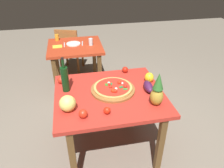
% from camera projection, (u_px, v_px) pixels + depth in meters
% --- Properties ---
extents(ground_plane, '(10.00, 10.00, 0.00)m').
position_uv_depth(ground_plane, '(110.00, 145.00, 2.60)').
color(ground_plane, gray).
extents(display_table, '(1.11, 0.96, 0.76)m').
position_uv_depth(display_table, '(109.00, 101.00, 2.25)').
color(display_table, brown).
rests_on(display_table, ground_plane).
extents(background_table, '(0.83, 0.76, 0.76)m').
position_uv_depth(background_table, '(76.00, 53.00, 3.39)').
color(background_table, brown).
rests_on(background_table, ground_plane).
extents(dining_chair, '(0.51, 0.51, 0.85)m').
position_uv_depth(dining_chair, '(69.00, 48.00, 3.96)').
color(dining_chair, '#946030').
rests_on(dining_chair, ground_plane).
extents(pizza_board, '(0.46, 0.46, 0.02)m').
position_uv_depth(pizza_board, '(113.00, 90.00, 2.23)').
color(pizza_board, '#946030').
rests_on(pizza_board, display_table).
extents(pizza, '(0.40, 0.40, 0.06)m').
position_uv_depth(pizza, '(113.00, 87.00, 2.22)').
color(pizza, tan).
rests_on(pizza, pizza_board).
extents(wine_bottle, '(0.08, 0.08, 0.37)m').
position_uv_depth(wine_bottle, '(65.00, 79.00, 2.17)').
color(wine_bottle, '#103514').
rests_on(wine_bottle, display_table).
extents(pineapple_left, '(0.12, 0.12, 0.34)m').
position_uv_depth(pineapple_left, '(157.00, 91.00, 1.96)').
color(pineapple_left, '#B29333').
rests_on(pineapple_left, display_table).
extents(melon, '(0.15, 0.15, 0.15)m').
position_uv_depth(melon, '(68.00, 103.00, 1.92)').
color(melon, '#E5E26F').
rests_on(melon, display_table).
extents(bell_pepper, '(0.10, 0.10, 0.11)m').
position_uv_depth(bell_pepper, '(149.00, 77.00, 2.37)').
color(bell_pepper, yellow).
rests_on(bell_pepper, display_table).
extents(eggplant, '(0.10, 0.21, 0.09)m').
position_uv_depth(eggplant, '(148.00, 87.00, 2.22)').
color(eggplant, '#481C45').
rests_on(eggplant, display_table).
extents(tomato_near_board, '(0.08, 0.08, 0.08)m').
position_uv_depth(tomato_near_board, '(83.00, 114.00, 1.86)').
color(tomato_near_board, red).
rests_on(tomato_near_board, display_table).
extents(tomato_beside_pepper, '(0.08, 0.08, 0.08)m').
position_uv_depth(tomato_beside_pepper, '(61.00, 80.00, 2.35)').
color(tomato_beside_pepper, red).
rests_on(tomato_beside_pepper, display_table).
extents(tomato_at_corner, '(0.07, 0.07, 0.07)m').
position_uv_depth(tomato_at_corner, '(125.00, 70.00, 2.56)').
color(tomato_at_corner, red).
rests_on(tomato_at_corner, display_table).
extents(tomato_by_bottle, '(0.07, 0.07, 0.07)m').
position_uv_depth(tomato_by_bottle, '(107.00, 110.00, 1.91)').
color(tomato_by_bottle, red).
rests_on(tomato_by_bottle, display_table).
extents(drinking_glass_juice, '(0.07, 0.07, 0.10)m').
position_uv_depth(drinking_glass_juice, '(57.00, 37.00, 3.48)').
color(drinking_glass_juice, orange).
rests_on(drinking_glass_juice, background_table).
extents(drinking_glass_water, '(0.06, 0.06, 0.11)m').
position_uv_depth(drinking_glass_water, '(91.00, 42.00, 3.30)').
color(drinking_glass_water, silver).
rests_on(drinking_glass_water, background_table).
extents(dinner_plate, '(0.22, 0.22, 0.02)m').
position_uv_depth(dinner_plate, '(73.00, 44.00, 3.36)').
color(dinner_plate, white).
rests_on(dinner_plate, background_table).
extents(fork_utensil, '(0.02, 0.18, 0.01)m').
position_uv_depth(fork_utensil, '(64.00, 45.00, 3.34)').
color(fork_utensil, silver).
rests_on(fork_utensil, background_table).
extents(knife_utensil, '(0.03, 0.18, 0.01)m').
position_uv_depth(knife_utensil, '(82.00, 43.00, 3.38)').
color(knife_utensil, silver).
rests_on(knife_utensil, background_table).
extents(napkin_folded, '(0.15, 0.13, 0.01)m').
position_uv_depth(napkin_folded, '(57.00, 47.00, 3.27)').
color(napkin_folded, yellow).
rests_on(napkin_folded, background_table).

